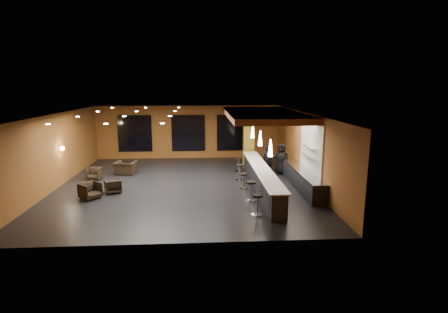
{
  "coord_description": "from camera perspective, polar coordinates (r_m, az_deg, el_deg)",
  "views": [
    {
      "loc": [
        0.93,
        -16.64,
        4.82
      ],
      "look_at": [
        2.0,
        0.5,
        1.3
      ],
      "focal_mm": 28.0,
      "sensor_mm": 36.0,
      "label": 1
    }
  ],
  "objects": [
    {
      "name": "window_left",
      "position": [
        23.7,
        -14.34,
        3.66
      ],
      "size": [
        2.2,
        0.06,
        2.4
      ],
      "primitive_type": "cube",
      "color": "black",
      "rests_on": "wall_back"
    },
    {
      "name": "wall_shelf_lower",
      "position": [
        16.51,
        13.73,
        0.0
      ],
      "size": [
        0.3,
        1.5,
        0.03
      ],
      "primitive_type": "cube",
      "color": "silver",
      "rests_on": "wall_right"
    },
    {
      "name": "armchair_b",
      "position": [
        16.72,
        -17.68,
        -4.59
      ],
      "size": [
        0.9,
        0.91,
        0.64
      ],
      "primitive_type": "imported",
      "rotation": [
        0.0,
        0.0,
        3.53
      ],
      "color": "black",
      "rests_on": "floor"
    },
    {
      "name": "wall_front",
      "position": [
        10.58,
        -8.49,
        -5.41
      ],
      "size": [
        12.0,
        0.1,
        3.5
      ],
      "primitive_type": "cube",
      "color": "brown",
      "rests_on": "floor"
    },
    {
      "name": "armchair_a",
      "position": [
        16.19,
        -21.0,
        -5.22
      ],
      "size": [
        1.08,
        1.08,
        0.71
      ],
      "primitive_type": "imported",
      "rotation": [
        0.0,
        0.0,
        0.86
      ],
      "color": "black",
      "rests_on": "floor"
    },
    {
      "name": "window_center",
      "position": [
        23.31,
        -5.84,
        3.83
      ],
      "size": [
        2.2,
        0.06,
        2.4
      ],
      "primitive_type": "cube",
      "color": "black",
      "rests_on": "wall_back"
    },
    {
      "name": "bar_stool_0",
      "position": [
        13.24,
        5.46,
        -7.43
      ],
      "size": [
        0.41,
        0.41,
        0.81
      ],
      "rotation": [
        0.0,
        0.0,
        0.11
      ],
      "color": "silver",
      "rests_on": "floor"
    },
    {
      "name": "floor",
      "position": [
        17.36,
        -6.52,
        -4.78
      ],
      "size": [
        12.0,
        13.0,
        0.1
      ],
      "primitive_type": "cube",
      "color": "black",
      "rests_on": "ground"
    },
    {
      "name": "bar_stool_3",
      "position": [
        17.89,
        2.65,
        -2.27
      ],
      "size": [
        0.43,
        0.43,
        0.84
      ],
      "rotation": [
        0.0,
        0.0,
        0.28
      ],
      "color": "silver",
      "rests_on": "floor"
    },
    {
      "name": "wall_back",
      "position": [
        23.41,
        -5.83,
        3.99
      ],
      "size": [
        12.0,
        0.1,
        3.5
      ],
      "primitive_type": "cube",
      "color": "brown",
      "rests_on": "floor"
    },
    {
      "name": "staff_c",
      "position": [
        19.41,
        9.36,
        -0.37
      ],
      "size": [
        0.95,
        0.76,
        1.7
      ],
      "primitive_type": "imported",
      "rotation": [
        0.0,
        0.0,
        -0.29
      ],
      "color": "black",
      "rests_on": "floor"
    },
    {
      "name": "window_right",
      "position": [
        23.38,
        1.54,
        3.91
      ],
      "size": [
        2.2,
        0.06,
        2.4
      ],
      "primitive_type": "cube",
      "color": "black",
      "rests_on": "wall_back"
    },
    {
      "name": "pendant_0",
      "position": [
        14.12,
        7.59,
        1.41
      ],
      "size": [
        0.2,
        0.2,
        0.7
      ],
      "primitive_type": "cone",
      "color": "white",
      "rests_on": "wood_soffit"
    },
    {
      "name": "staff_a",
      "position": [
        19.13,
        7.07,
        -0.57
      ],
      "size": [
        0.61,
        0.42,
        1.64
      ],
      "primitive_type": "imported",
      "rotation": [
        0.0,
        0.0,
        0.04
      ],
      "color": "black",
      "rests_on": "floor"
    },
    {
      "name": "wall_shelf_upper",
      "position": [
        16.43,
        13.8,
        1.54
      ],
      "size": [
        0.3,
        1.5,
        0.03
      ],
      "primitive_type": "cube",
      "color": "silver",
      "rests_on": "wall_right"
    },
    {
      "name": "wood_soffit",
      "position": [
        17.96,
        6.33,
        6.85
      ],
      "size": [
        3.6,
        8.0,
        0.28
      ],
      "primitive_type": "cube",
      "color": "#94542B",
      "rests_on": "ceiling"
    },
    {
      "name": "bar_stool_2",
      "position": [
        16.42,
        3.13,
        -3.71
      ],
      "size": [
        0.39,
        0.39,
        0.77
      ],
      "rotation": [
        0.0,
        0.0,
        0.21
      ],
      "color": "silver",
      "rests_on": "floor"
    },
    {
      "name": "bar_counter",
      "position": [
        16.45,
        6.09,
        -3.71
      ],
      "size": [
        0.6,
        8.0,
        1.0
      ],
      "primitive_type": "cube",
      "color": "black",
      "rests_on": "floor"
    },
    {
      "name": "armchair_c",
      "position": [
        19.34,
        -20.45,
        -2.64
      ],
      "size": [
        0.71,
        0.73,
        0.63
      ],
      "primitive_type": "imported",
      "rotation": [
        0.0,
        0.0,
        -0.06
      ],
      "color": "black",
      "rests_on": "floor"
    },
    {
      "name": "wall_right",
      "position": [
        17.68,
        13.33,
        1.27
      ],
      "size": [
        0.1,
        13.0,
        3.5
      ],
      "primitive_type": "cube",
      "color": "brown",
      "rests_on": "floor"
    },
    {
      "name": "wall_sconce",
      "position": [
        18.69,
        -24.9,
        1.2
      ],
      "size": [
        0.22,
        0.22,
        0.22
      ],
      "primitive_type": "sphere",
      "color": "#FFE5B2",
      "rests_on": "wall_left"
    },
    {
      "name": "bar_stool_4",
      "position": [
        19.65,
        2.43,
        -1.1
      ],
      "size": [
        0.4,
        0.4,
        0.79
      ],
      "rotation": [
        0.0,
        0.0,
        -0.27
      ],
      "color": "silver",
      "rests_on": "floor"
    },
    {
      "name": "column",
      "position": [
        20.65,
        4.04,
        3.01
      ],
      "size": [
        0.6,
        0.6,
        3.5
      ],
      "primitive_type": "cube",
      "color": "olive",
      "rests_on": "floor"
    },
    {
      "name": "prep_top",
      "position": [
        17.27,
        12.4,
        -1.86
      ],
      "size": [
        0.72,
        6.0,
        0.03
      ],
      "primitive_type": "cube",
      "color": "silver",
      "rests_on": "prep_counter"
    },
    {
      "name": "bar_stool_1",
      "position": [
        14.81,
        4.38,
        -5.22
      ],
      "size": [
        0.43,
        0.43,
        0.86
      ],
      "rotation": [
        0.0,
        0.0,
        0.14
      ],
      "color": "silver",
      "rests_on": "floor"
    },
    {
      "name": "staff_b",
      "position": [
        19.57,
        7.51,
        -0.38
      ],
      "size": [
        0.91,
        0.79,
        1.59
      ],
      "primitive_type": "imported",
      "rotation": [
        0.0,
        0.0,
        0.28
      ],
      "color": "black",
      "rests_on": "floor"
    },
    {
      "name": "wall_left",
      "position": [
        18.3,
        -25.94,
        0.75
      ],
      "size": [
        0.1,
        13.0,
        3.5
      ],
      "primitive_type": "cube",
      "color": "brown",
      "rests_on": "floor"
    },
    {
      "name": "pendant_1",
      "position": [
        16.55,
        5.94,
        2.94
      ],
      "size": [
        0.2,
        0.2,
        0.7
      ],
      "primitive_type": "cone",
      "color": "white",
      "rests_on": "wood_soffit"
    },
    {
      "name": "armchair_d",
      "position": [
        19.94,
        -15.77,
        -1.8
      ],
      "size": [
        1.23,
        1.12,
        0.71
      ],
      "primitive_type": "imported",
      "rotation": [
        0.0,
        0.0,
        2.98
      ],
      "color": "black",
      "rests_on": "floor"
    },
    {
      "name": "bar_top",
      "position": [
        16.32,
        6.13,
        -1.93
      ],
      "size": [
        0.78,
        8.1,
        0.05
      ],
      "primitive_type": "cube",
      "color": "white",
      "rests_on": "bar_counter"
    },
    {
      "name": "ceiling",
      "position": [
        16.71,
        -6.81,
        7.15
      ],
      "size": [
        12.0,
        13.0,
        0.1
      ],
      "primitive_type": "cube",
      "color": "black"
    },
    {
      "name": "pendant_2",
      "position": [
        19.0,
        4.7,
        4.08
      ],
      "size": [
        0.2,
        0.2,
        0.7
      ],
      "primitive_type": "cone",
      "color": "white",
      "rests_on": "wood_soffit"
    },
    {
      "name": "prep_counter",
      "position": [
        17.38,
        12.33,
        -3.32
      ],
      "size": [
        0.7,
        6.0,
        0.86
      ],
      "primitive_type": "cube",
      "color": "black",
      "rests_on": "floor"
    },
    {
      "name": "tile_backsplash",
      "position": [
        16.67,
        14.05,
        1.49
      ],
      "size": [
        0.06,
        3.2,
        2.4
      ],
      "primitive_type": "cube",
      "color": "white",
      "rests_on": "wall_right"
    }
  ]
}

